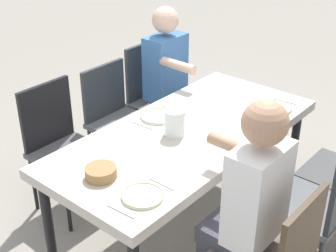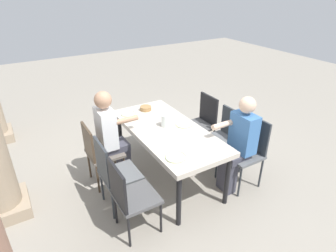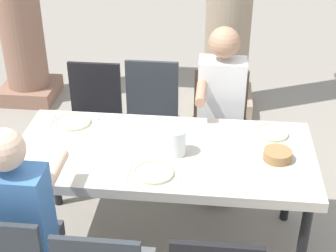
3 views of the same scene
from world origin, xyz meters
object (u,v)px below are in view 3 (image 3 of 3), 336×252
bread_basket (277,155)px  chair_mid_north (150,115)px  diner_woman_green (220,110)px  diner_man_white (24,224)px  dining_table (163,159)px  plate_1 (154,173)px  plate_0 (73,122)px  chair_east_north (219,121)px  chair_west_north (93,114)px  plate_2 (272,133)px  water_pitcher (176,143)px

bread_basket → chair_mid_north: bearing=135.1°
diner_woman_green → diner_man_white: bearing=-127.0°
dining_table → diner_woman_green: size_ratio=1.41×
diner_man_white → plate_1: diner_man_white is taller
chair_mid_north → plate_0: (-0.44, -0.59, 0.25)m
chair_east_north → chair_west_north: bearing=179.8°
chair_mid_north → bread_basket: bearing=-44.9°
plate_2 → plate_0: bearing=179.7°
diner_man_white → plate_0: bearing=89.0°
dining_table → chair_east_north: bearing=67.9°
dining_table → diner_woman_green: bearing=62.4°
plate_2 → diner_man_white: bearing=-145.2°
chair_mid_north → bread_basket: 1.29m
chair_east_north → plate_2: (0.33, -0.59, 0.26)m
water_pitcher → plate_2: bearing=25.6°
chair_mid_north → diner_woman_green: diner_woman_green is taller
diner_woman_green → plate_2: (0.34, -0.40, 0.06)m
diner_man_white → plate_0: size_ratio=5.50×
diner_woman_green → plate_1: size_ratio=5.74×
chair_west_north → chair_mid_north: (0.46, 0.00, 0.02)m
plate_0 → diner_woman_green: bearing=21.7°
chair_west_north → chair_mid_north: size_ratio=0.96×
diner_woman_green → chair_east_north: bearing=89.2°
chair_mid_north → diner_woman_green: 0.61m
chair_east_north → plate_2: size_ratio=4.13×
dining_table → chair_east_north: size_ratio=2.08×
chair_east_north → plate_0: 1.18m
bread_basket → diner_woman_green: bearing=116.9°
plate_0 → plate_1: size_ratio=1.03×
chair_west_north → plate_0: 0.64m
plate_0 → plate_2: 1.32m
diner_woman_green → bread_basket: (0.35, -0.69, 0.08)m
plate_0 → water_pitcher: 0.78m
chair_west_north → plate_0: bearing=-88.2°
diner_woman_green → water_pitcher: size_ratio=8.01×
chair_mid_north → water_pitcher: (0.28, -0.89, 0.31)m
chair_mid_north → diner_woman_green: (0.54, -0.20, 0.18)m
chair_mid_north → water_pitcher: 0.98m
dining_table → chair_east_north: 0.94m
plate_1 → water_pitcher: bearing=65.7°
chair_west_north → diner_woman_green: bearing=-11.1°
plate_1 → plate_2: 0.87m
plate_2 → dining_table: bearing=-159.2°
plate_0 → plate_2: (1.32, -0.01, 0.00)m
chair_east_north → diner_woman_green: 0.28m
dining_table → plate_1: bearing=-95.5°
chair_mid_north → diner_man_white: bearing=-106.7°
chair_west_north → plate_1: bearing=-60.2°
chair_mid_north → chair_west_north: bearing=-179.7°
plate_0 → chair_mid_north: bearing=53.2°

